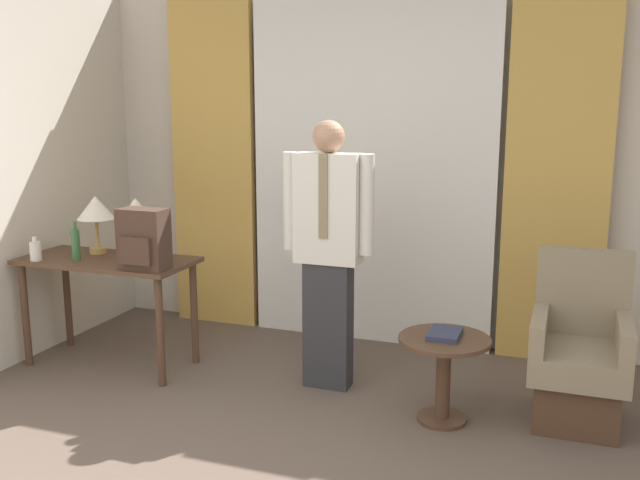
{
  "coord_description": "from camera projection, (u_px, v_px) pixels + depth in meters",
  "views": [
    {
      "loc": [
        1.41,
        -2.07,
        1.83
      ],
      "look_at": [
        -0.0,
        1.87,
        0.99
      ],
      "focal_mm": 40.0,
      "sensor_mm": 36.0,
      "label": 1
    }
  ],
  "objects": [
    {
      "name": "curtain_drape_left",
      "position": [
        213.0,
        166.0,
        5.66
      ],
      "size": [
        0.69,
        0.06,
        2.58
      ],
      "color": "gold",
      "rests_on": "ground_plane"
    },
    {
      "name": "desk",
      "position": [
        108.0,
        275.0,
        4.85
      ],
      "size": [
        1.19,
        0.55,
        0.75
      ],
      "color": "#4C3323",
      "rests_on": "ground_plane"
    },
    {
      "name": "table_lamp_left",
      "position": [
        96.0,
        210.0,
        4.94
      ],
      "size": [
        0.26,
        0.26,
        0.4
      ],
      "color": "tan",
      "rests_on": "desk"
    },
    {
      "name": "table_lamp_right",
      "position": [
        136.0,
        212.0,
        4.83
      ],
      "size": [
        0.26,
        0.26,
        0.4
      ],
      "color": "tan",
      "rests_on": "desk"
    },
    {
      "name": "armchair",
      "position": [
        579.0,
        361.0,
        4.06
      ],
      "size": [
        0.53,
        0.61,
        0.96
      ],
      "color": "#4C3323",
      "rests_on": "ground_plane"
    },
    {
      "name": "person",
      "position": [
        328.0,
        245.0,
        4.42
      ],
      "size": [
        0.59,
        0.2,
        1.69
      ],
      "color": "#2D2D33",
      "rests_on": "ground_plane"
    },
    {
      "name": "wall_back",
      "position": [
        376.0,
        162.0,
        5.34
      ],
      "size": [
        10.0,
        0.06,
        2.7
      ],
      "color": "beige",
      "rests_on": "ground_plane"
    },
    {
      "name": "side_table",
      "position": [
        444.0,
        364.0,
        4.04
      ],
      "size": [
        0.52,
        0.52,
        0.5
      ],
      "color": "#4C3323",
      "rests_on": "ground_plane"
    },
    {
      "name": "bottle_near_edge",
      "position": [
        36.0,
        251.0,
        4.76
      ],
      "size": [
        0.08,
        0.08,
        0.16
      ],
      "color": "silver",
      "rests_on": "desk"
    },
    {
      "name": "curtain_sheer_center",
      "position": [
        371.0,
        171.0,
        5.23
      ],
      "size": [
        1.83,
        0.06,
        2.58
      ],
      "color": "white",
      "rests_on": "ground_plane"
    },
    {
      "name": "curtain_drape_right",
      "position": [
        557.0,
        178.0,
        4.8
      ],
      "size": [
        0.69,
        0.06,
        2.58
      ],
      "color": "gold",
      "rests_on": "ground_plane"
    },
    {
      "name": "bottle_by_lamp",
      "position": [
        76.0,
        244.0,
        4.76
      ],
      "size": [
        0.06,
        0.06,
        0.27
      ],
      "color": "#336638",
      "rests_on": "desk"
    },
    {
      "name": "book",
      "position": [
        445.0,
        334.0,
        4.02
      ],
      "size": [
        0.17,
        0.24,
        0.03
      ],
      "color": "#2D334C",
      "rests_on": "side_table"
    },
    {
      "name": "backpack",
      "position": [
        143.0,
        240.0,
        4.5
      ],
      "size": [
        0.31,
        0.2,
        0.39
      ],
      "color": "#422D23",
      "rests_on": "desk"
    }
  ]
}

